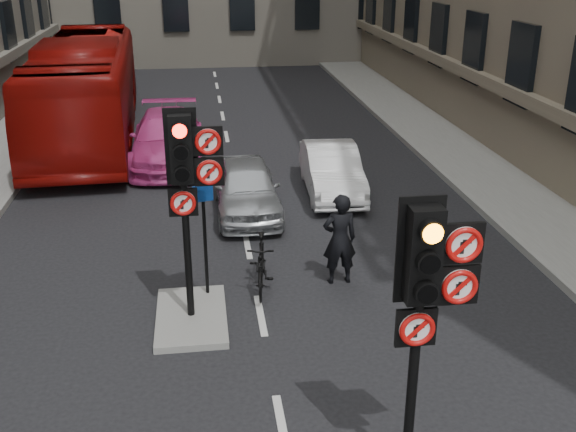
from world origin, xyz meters
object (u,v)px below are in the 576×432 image
object	(u,v)px
motorcycle	(261,264)
signal_far	(188,171)
bus_red	(86,89)
info_sign	(204,225)
signal_near	(428,285)
car_white	(332,170)
car_silver	(246,188)
motorcyclist	(340,239)
car_pink	(167,139)

from	to	relation	value
motorcycle	signal_far	bearing A→B (deg)	-133.38
bus_red	info_sign	distance (m)	12.18
signal_near	car_white	distance (m)	10.28
car_silver	signal_far	bearing A→B (deg)	-104.50
car_silver	motorcyclist	size ratio (longest dim) A/B	2.09
signal_far	car_white	size ratio (longest dim) A/B	0.94
car_silver	motorcycle	xyz separation A→B (m)	(-0.03, -3.94, -0.13)
car_white	motorcycle	distance (m)	5.55
signal_far	signal_near	bearing A→B (deg)	-56.98
signal_far	car_silver	world-z (taller)	signal_far
motorcyclist	info_sign	size ratio (longest dim) A/B	0.86
car_white	car_silver	bearing A→B (deg)	-151.56
motorcyclist	car_silver	bearing A→B (deg)	-72.84
signal_near	car_silver	world-z (taller)	signal_near
car_white	bus_red	bearing A→B (deg)	140.40
signal_far	motorcycle	world-z (taller)	signal_far
info_sign	signal_far	bearing A→B (deg)	-120.88
car_white	motorcycle	size ratio (longest dim) A/B	2.24
car_pink	motorcycle	size ratio (longest dim) A/B	2.97
car_silver	info_sign	world-z (taller)	info_sign
signal_far	info_sign	bearing A→B (deg)	73.86
signal_near	info_sign	xyz separation A→B (m)	(-2.39, 4.74, -1.11)
car_pink	info_sign	distance (m)	8.67
car_pink	bus_red	distance (m)	4.14
bus_red	info_sign	xyz separation A→B (m)	(3.60, -11.63, -0.18)
car_silver	bus_red	bearing A→B (deg)	121.84
signal_far	car_white	xyz separation A→B (m)	(3.56, 6.05, -2.08)
bus_red	motorcyclist	xyz separation A→B (m)	(6.11, -11.30, -0.76)
car_silver	car_white	world-z (taller)	car_silver
signal_near	bus_red	world-z (taller)	signal_near
car_silver	car_pink	bearing A→B (deg)	114.40
signal_far	car_pink	distance (m)	9.56
car_pink	car_silver	bearing A→B (deg)	-64.72
motorcycle	motorcyclist	size ratio (longest dim) A/B	0.95
motorcycle	motorcyclist	xyz separation A→B (m)	(1.49, 0.07, 0.39)
signal_far	car_white	bearing A→B (deg)	59.54
car_pink	info_sign	bearing A→B (deg)	-82.95
car_white	signal_far	bearing A→B (deg)	-117.73
car_pink	motorcycle	xyz separation A→B (m)	(1.97, -8.32, -0.22)
car_white	info_sign	bearing A→B (deg)	-119.47
car_white	info_sign	world-z (taller)	info_sign
motorcyclist	car_pink	bearing A→B (deg)	-70.74
car_pink	bus_red	xyz separation A→B (m)	(-2.64, 3.05, 0.92)
car_white	bus_red	size ratio (longest dim) A/B	0.32
car_white	car_pink	xyz separation A→B (m)	(-4.30, 3.27, 0.11)
signal_near	car_white	bearing A→B (deg)	84.56
signal_far	motorcycle	distance (m)	2.71
signal_far	car_pink	bearing A→B (deg)	94.56
motorcycle	motorcyclist	bearing A→B (deg)	9.97
car_pink	info_sign	xyz separation A→B (m)	(0.96, -8.58, 0.74)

